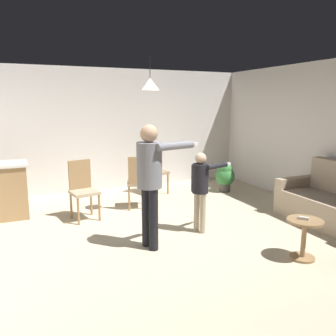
# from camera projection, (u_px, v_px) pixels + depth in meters

# --- Properties ---
(ground) EXTENTS (7.68, 7.68, 0.00)m
(ground) POSITION_uv_depth(u_px,v_px,m) (168.00, 236.00, 4.99)
(ground) COLOR beige
(wall_back) EXTENTS (6.40, 0.10, 2.70)m
(wall_back) POSITION_uv_depth(u_px,v_px,m) (111.00, 130.00, 7.62)
(wall_back) COLOR silver
(wall_back) RESTS_ON ground
(wall_right) EXTENTS (0.10, 6.40, 2.70)m
(wall_right) POSITION_uv_depth(u_px,v_px,m) (332.00, 137.00, 5.99)
(wall_right) COLOR silver
(wall_right) RESTS_ON ground
(couch_floral) EXTENTS (0.86, 1.81, 1.00)m
(couch_floral) POSITION_uv_depth(u_px,v_px,m) (336.00, 205.00, 5.42)
(couch_floral) COLOR tan
(couch_floral) RESTS_ON ground
(side_table_by_couch) EXTENTS (0.44, 0.44, 0.52)m
(side_table_by_couch) POSITION_uv_depth(u_px,v_px,m) (304.00, 234.00, 4.22)
(side_table_by_couch) COLOR #99754C
(side_table_by_couch) RESTS_ON ground
(person_adult) EXTENTS (0.86, 0.48, 1.68)m
(person_adult) POSITION_uv_depth(u_px,v_px,m) (150.00, 173.00, 4.43)
(person_adult) COLOR black
(person_adult) RESTS_ON ground
(person_child) EXTENTS (0.66, 0.34, 1.23)m
(person_child) POSITION_uv_depth(u_px,v_px,m) (201.00, 183.00, 5.05)
(person_child) COLOR tan
(person_child) RESTS_ON ground
(dining_chair_by_counter) EXTENTS (0.53, 0.53, 1.00)m
(dining_chair_by_counter) POSITION_uv_depth(u_px,v_px,m) (154.00, 169.00, 7.29)
(dining_chair_by_counter) COLOR #99754C
(dining_chair_by_counter) RESTS_ON ground
(dining_chair_near_wall) EXTENTS (0.52, 0.52, 1.00)m
(dining_chair_near_wall) POSITION_uv_depth(u_px,v_px,m) (139.00, 180.00, 6.22)
(dining_chair_near_wall) COLOR #99754C
(dining_chair_near_wall) RESTS_ON ground
(dining_chair_centre_back) EXTENTS (0.49, 0.49, 1.00)m
(dining_chair_centre_back) POSITION_uv_depth(u_px,v_px,m) (83.00, 187.00, 5.68)
(dining_chair_centre_back) COLOR #99754C
(dining_chair_centre_back) RESTS_ON ground
(potted_plant_corner) EXTENTS (0.43, 0.43, 0.65)m
(potted_plant_corner) POSITION_uv_depth(u_px,v_px,m) (225.00, 176.00, 7.47)
(potted_plant_corner) COLOR #4C4742
(potted_plant_corner) RESTS_ON ground
(spare_remote_on_table) EXTENTS (0.11, 0.13, 0.04)m
(spare_remote_on_table) POSITION_uv_depth(u_px,v_px,m) (303.00, 218.00, 4.19)
(spare_remote_on_table) COLOR white
(spare_remote_on_table) RESTS_ON side_table_by_couch
(ceiling_light_pendant) EXTENTS (0.32, 0.32, 0.55)m
(ceiling_light_pendant) POSITION_uv_depth(u_px,v_px,m) (150.00, 84.00, 5.57)
(ceiling_light_pendant) COLOR silver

